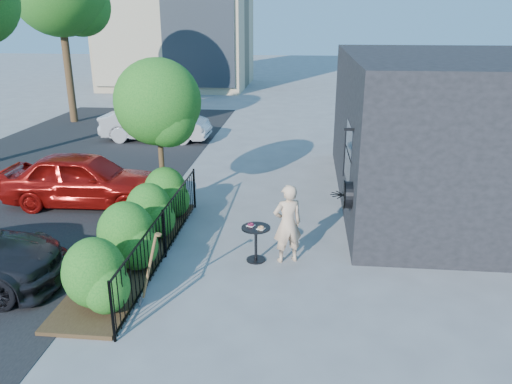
# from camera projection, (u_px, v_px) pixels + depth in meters

# --- Properties ---
(ground) EXTENTS (120.00, 120.00, 0.00)m
(ground) POSITION_uv_depth(u_px,v_px,m) (234.00, 260.00, 10.69)
(ground) COLOR gray
(ground) RESTS_ON ground
(shop_building) EXTENTS (6.22, 9.00, 4.00)m
(shop_building) POSITION_uv_depth(u_px,v_px,m) (453.00, 129.00, 13.73)
(shop_building) COLOR black
(shop_building) RESTS_ON ground
(fence) EXTENTS (0.05, 6.05, 1.10)m
(fence) POSITION_uv_depth(u_px,v_px,m) (164.00, 233.00, 10.65)
(fence) COLOR black
(fence) RESTS_ON ground
(planting_bed) EXTENTS (1.30, 6.00, 0.08)m
(planting_bed) POSITION_uv_depth(u_px,v_px,m) (134.00, 254.00, 10.89)
(planting_bed) COLOR #382616
(planting_bed) RESTS_ON ground
(shrubs) EXTENTS (1.10, 5.60, 1.24)m
(shrubs) POSITION_uv_depth(u_px,v_px,m) (138.00, 224.00, 10.75)
(shrubs) COLOR #135618
(shrubs) RESTS_ON ground
(patio_tree) EXTENTS (2.20, 2.20, 3.94)m
(patio_tree) POSITION_uv_depth(u_px,v_px,m) (160.00, 108.00, 12.57)
(patio_tree) COLOR #3F2B19
(patio_tree) RESTS_ON ground
(street) EXTENTS (9.00, 30.00, 0.01)m
(street) POSITION_uv_depth(u_px,v_px,m) (5.00, 200.00, 14.17)
(street) COLOR black
(street) RESTS_ON ground
(cafe_table) EXTENTS (0.61, 0.61, 0.82)m
(cafe_table) POSITION_uv_depth(u_px,v_px,m) (256.00, 238.00, 10.51)
(cafe_table) COLOR black
(cafe_table) RESTS_ON ground
(woman) EXTENTS (0.73, 0.61, 1.71)m
(woman) POSITION_uv_depth(u_px,v_px,m) (287.00, 224.00, 10.39)
(woman) COLOR #D5AD8A
(woman) RESTS_ON ground
(shovel) EXTENTS (0.49, 0.19, 1.46)m
(shovel) POSITION_uv_depth(u_px,v_px,m) (148.00, 273.00, 8.83)
(shovel) COLOR brown
(shovel) RESTS_ON ground
(car_red) EXTENTS (4.37, 1.87, 1.47)m
(car_red) POSITION_uv_depth(u_px,v_px,m) (84.00, 179.00, 13.63)
(car_red) COLOR maroon
(car_red) RESTS_ON ground
(car_silver) EXTENTS (4.49, 1.61, 1.47)m
(car_silver) POSITION_uv_depth(u_px,v_px,m) (156.00, 123.00, 20.79)
(car_silver) COLOR #BCBDC2
(car_silver) RESTS_ON ground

